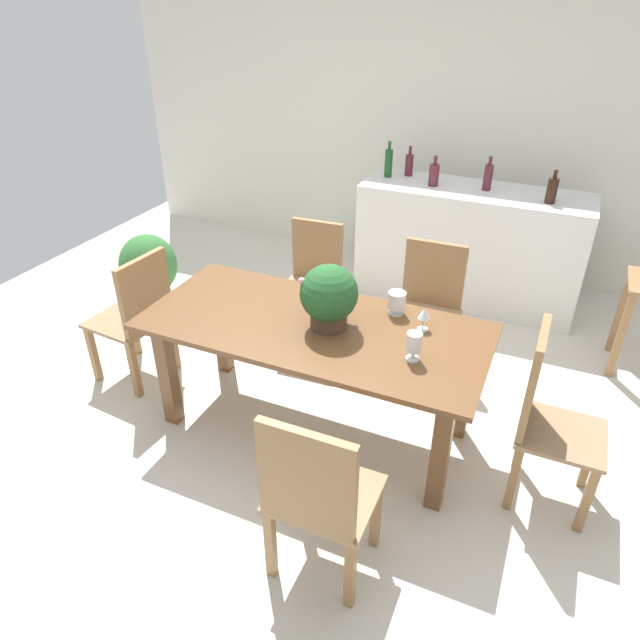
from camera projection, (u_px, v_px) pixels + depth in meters
ground_plane at (327, 407)px, 3.83m from camera, size 7.04×7.04×0.00m
back_wall at (441, 129)px, 5.20m from camera, size 6.40×0.10×2.60m
dining_table at (314, 342)px, 3.34m from camera, size 2.00×0.91×0.77m
chair_near_right at (316, 495)px, 2.48m from camera, size 0.48×0.43×0.99m
chair_head_end at (137, 313)px, 3.85m from camera, size 0.50×0.50×0.97m
chair_far_left at (312, 278)px, 4.32m from camera, size 0.46×0.48×0.95m
chair_far_right at (429, 302)px, 4.00m from camera, size 0.47×0.42×0.94m
chair_foot_end at (545, 413)px, 2.93m from camera, size 0.44×0.41×1.03m
flower_centerpiece at (329, 296)px, 3.16m from camera, size 0.33×0.33×0.38m
crystal_vase_left at (397, 301)px, 3.34m from camera, size 0.11×0.11×0.14m
crystal_vase_center_near at (414, 343)px, 2.92m from camera, size 0.08×0.08×0.16m
wine_glass at (424, 315)px, 3.18m from camera, size 0.07×0.07×0.14m
kitchen_counter at (469, 246)px, 4.91m from camera, size 1.86×0.62×1.00m
wine_bottle_dark at (488, 177)px, 4.59m from camera, size 0.07×0.07×0.27m
wine_bottle_clear at (409, 164)px, 4.94m from camera, size 0.07×0.07×0.25m
wine_bottle_amber at (434, 174)px, 4.70m from camera, size 0.08×0.08×0.25m
wine_bottle_green at (552, 190)px, 4.33m from camera, size 0.08×0.08×0.26m
wine_bottle_tall at (389, 163)px, 4.89m from camera, size 0.07×0.07×0.31m
potted_plant_floor at (149, 267)px, 4.91m from camera, size 0.49×0.49×0.63m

